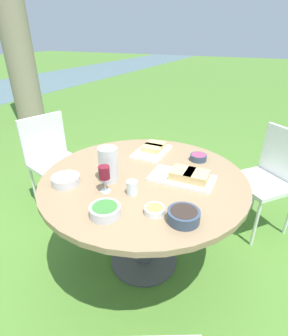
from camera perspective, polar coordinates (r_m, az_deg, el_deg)
ground_plane at (r=2.15m, az=0.00°, el=-19.35°), size 40.00×40.00×0.00m
dining_table at (r=1.74m, az=0.00°, el=-4.75°), size 1.32×1.32×0.74m
chair_near_right at (r=2.43m, az=25.78°, el=-1.01°), size 0.61×0.61×0.89m
chair_far_back at (r=2.67m, az=-19.37°, el=2.69°), size 0.54×0.53×0.89m
water_pitcher at (r=1.61m, az=-7.77°, el=0.77°), size 0.13×0.12×0.22m
wine_glass at (r=1.49m, az=-8.65°, el=-1.27°), size 0.07×0.07×0.16m
platter_bread_main at (r=2.03m, az=1.91°, el=4.09°), size 0.33×0.22×0.06m
platter_charcuterie at (r=1.65m, az=9.11°, el=-1.85°), size 0.23×0.40×0.07m
bowl_fries at (r=1.35m, az=2.34°, el=-9.09°), size 0.11×0.11×0.04m
bowl_salad at (r=1.35m, az=-8.35°, el=-9.12°), size 0.16×0.16×0.05m
bowl_olives at (r=1.31m, az=8.61°, el=-10.16°), size 0.16×0.16×0.06m
bowl_dip_red at (r=1.93m, az=11.75°, el=2.35°), size 0.12×0.12×0.05m
bowl_dip_cream at (r=1.66m, az=-16.66°, el=-2.43°), size 0.17×0.17×0.05m
cup_water_near at (r=1.49m, az=-2.60°, el=-4.29°), size 0.06×0.06×0.08m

